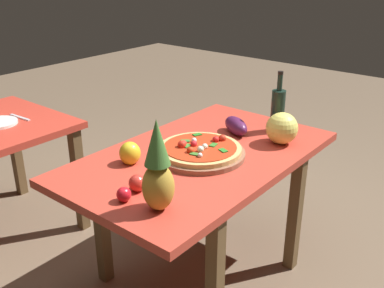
# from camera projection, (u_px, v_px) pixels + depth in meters

# --- Properties ---
(ground_plane) EXTENTS (10.00, 10.00, 0.00)m
(ground_plane) POSITION_uv_depth(u_px,v_px,m) (200.00, 271.00, 2.49)
(ground_plane) COLOR brown
(display_table) EXTENTS (1.39, 0.83, 0.72)m
(display_table) POSITION_uv_depth(u_px,v_px,m) (201.00, 169.00, 2.24)
(display_table) COLOR brown
(display_table) RESTS_ON ground_plane
(pizza_board) EXTENTS (0.44, 0.44, 0.02)m
(pizza_board) POSITION_uv_depth(u_px,v_px,m) (200.00, 154.00, 2.17)
(pizza_board) COLOR #8C5B42
(pizza_board) RESTS_ON display_table
(pizza) EXTENTS (0.41, 0.41, 0.06)m
(pizza) POSITION_uv_depth(u_px,v_px,m) (200.00, 148.00, 2.16)
(pizza) COLOR tan
(pizza) RESTS_ON pizza_board
(wine_bottle) EXTENTS (0.08, 0.08, 0.34)m
(wine_bottle) POSITION_uv_depth(u_px,v_px,m) (278.00, 109.00, 2.44)
(wine_bottle) COLOR black
(wine_bottle) RESTS_ON display_table
(pineapple_left) EXTENTS (0.12, 0.12, 0.37)m
(pineapple_left) POSITION_uv_depth(u_px,v_px,m) (158.00, 171.00, 1.66)
(pineapple_left) COLOR #B08C2F
(pineapple_left) RESTS_ON display_table
(melon) EXTENTS (0.17, 0.17, 0.17)m
(melon) POSITION_uv_depth(u_px,v_px,m) (282.00, 128.00, 2.29)
(melon) COLOR #E4D961
(melon) RESTS_ON display_table
(bell_pepper) EXTENTS (0.10, 0.10, 0.11)m
(bell_pepper) POSITION_uv_depth(u_px,v_px,m) (130.00, 153.00, 2.08)
(bell_pepper) COLOR yellow
(bell_pepper) RESTS_ON display_table
(eggplant) EXTENTS (0.18, 0.22, 0.09)m
(eggplant) POSITION_uv_depth(u_px,v_px,m) (236.00, 126.00, 2.44)
(eggplant) COLOR #501C48
(eggplant) RESTS_ON display_table
(tomato_near_board) EXTENTS (0.07, 0.07, 0.07)m
(tomato_near_board) POSITION_uv_depth(u_px,v_px,m) (137.00, 183.00, 1.84)
(tomato_near_board) COLOR red
(tomato_near_board) RESTS_ON display_table
(tomato_at_corner) EXTENTS (0.06, 0.06, 0.06)m
(tomato_at_corner) POSITION_uv_depth(u_px,v_px,m) (124.00, 194.00, 1.77)
(tomato_at_corner) COLOR red
(tomato_at_corner) RESTS_ON display_table
(knife_utensil) EXTENTS (0.03, 0.18, 0.01)m
(knife_utensil) POSITION_uv_depth(u_px,v_px,m) (20.00, 117.00, 2.69)
(knife_utensil) COLOR silver
(knife_utensil) RESTS_ON background_table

